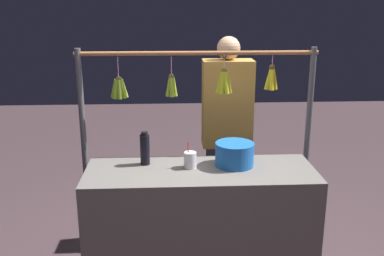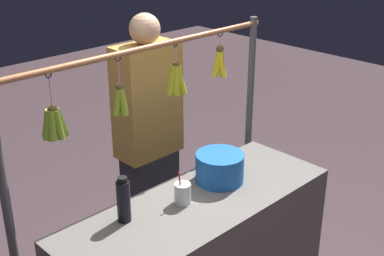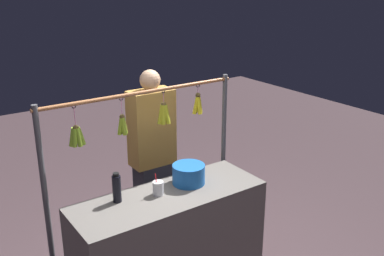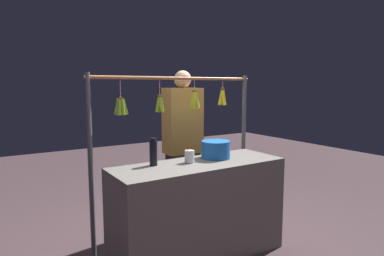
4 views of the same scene
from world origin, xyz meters
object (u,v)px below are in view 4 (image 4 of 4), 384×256
Objects in this scene: water_bottle at (153,152)px; blue_bucket at (216,150)px; vendor_person at (183,150)px; drink_cup at (189,156)px.

water_bottle is 0.64m from blue_bucket.
water_bottle is 0.91m from vendor_person.
blue_bucket is 0.16× the size of vendor_person.
drink_cup is 0.77m from vendor_person.
drink_cup reaches higher than blue_bucket.
vendor_person reaches higher than drink_cup.
vendor_person is at bearing -116.73° from drink_cup.
vendor_person is at bearing -92.65° from blue_bucket.
vendor_person reaches higher than blue_bucket.
water_bottle reaches higher than blue_bucket.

